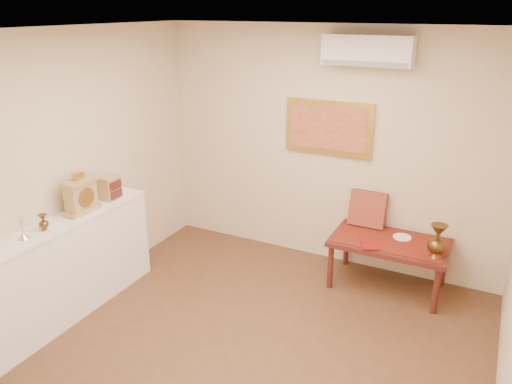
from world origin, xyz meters
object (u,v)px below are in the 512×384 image
Objects in this scene: display_ledge at (67,268)px; low_table at (389,246)px; mantel_clock at (81,196)px; wooden_chest at (110,187)px; brass_urn_tall at (438,238)px.

low_table is at bearing 35.10° from display_ledge.
mantel_clock is 3.18m from low_table.
mantel_clock reaches higher than display_ledge.
wooden_chest is at bearing -155.55° from low_table.
mantel_clock is (-3.13, -1.45, 0.39)m from brass_urn_tall.
mantel_clock reaches higher than brass_urn_tall.
display_ledge reaches higher than low_table.
mantel_clock reaches higher than low_table.
mantel_clock is (0.03, 0.26, 0.66)m from display_ledge.
display_ledge is 8.28× the size of wooden_chest.
mantel_clock is at bearing -155.17° from brass_urn_tall.
brass_urn_tall is 3.47m from mantel_clock.
display_ledge is at bearing -144.90° from low_table.
brass_urn_tall is at bearing -19.98° from low_table.
display_ledge is 1.68× the size of low_table.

